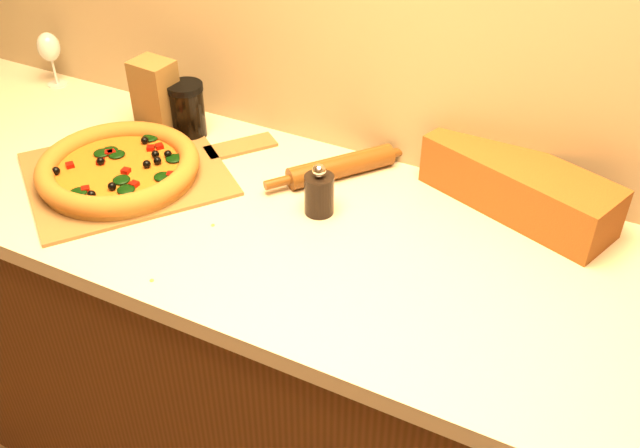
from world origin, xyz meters
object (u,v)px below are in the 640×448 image
(pizza, at_px, (119,168))
(rolling_pin, at_px, (341,166))
(pepper_grinder, at_px, (319,193))
(wine_glass, at_px, (49,48))
(dark_jar, at_px, (188,110))
(pizza_peel, at_px, (134,172))

(pizza, distance_m, rolling_pin, 0.51)
(pizza, relative_size, pepper_grinder, 3.06)
(pizza, xyz_separation_m, rolling_pin, (0.44, 0.24, -0.01))
(pizza, bearing_deg, wine_glass, 147.60)
(dark_jar, bearing_deg, pepper_grinder, -18.27)
(pizza_peel, height_order, wine_glass, wine_glass)
(pizza_peel, xyz_separation_m, dark_jar, (0.01, 0.21, 0.07))
(pizza_peel, relative_size, pepper_grinder, 5.03)
(pizza, height_order, dark_jar, dark_jar)
(pizza, height_order, rolling_pin, pizza)
(rolling_pin, bearing_deg, wine_glass, 176.24)
(rolling_pin, xyz_separation_m, wine_glass, (-0.93, 0.06, 0.08))
(rolling_pin, height_order, wine_glass, wine_glass)
(pizza_peel, xyz_separation_m, rolling_pin, (0.43, 0.21, 0.02))
(pizza, xyz_separation_m, wine_glass, (-0.48, 0.31, 0.08))
(pepper_grinder, xyz_separation_m, wine_glass, (-0.95, 0.21, 0.06))
(pizza, bearing_deg, pepper_grinder, 11.62)
(pepper_grinder, height_order, rolling_pin, pepper_grinder)
(pizza_peel, distance_m, pepper_grinder, 0.46)
(pepper_grinder, distance_m, wine_glass, 0.97)
(rolling_pin, height_order, dark_jar, dark_jar)
(pizza_peel, height_order, pepper_grinder, pepper_grinder)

